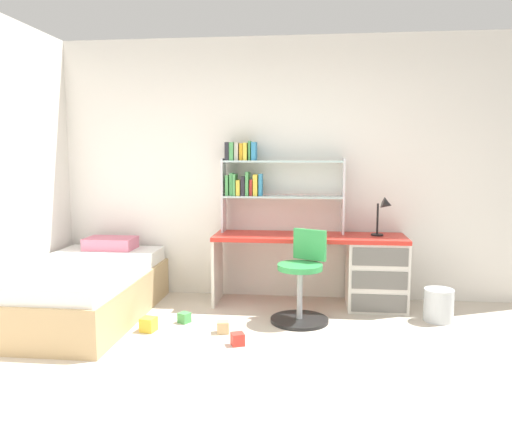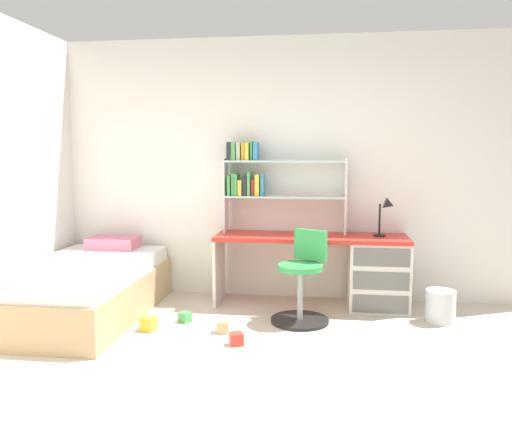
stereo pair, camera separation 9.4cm
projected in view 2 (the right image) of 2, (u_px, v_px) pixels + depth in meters
name	position (u px, v px, depth m)	size (l,w,h in m)	color
ground_plane	(252.00, 402.00, 3.07)	(5.63, 5.65, 0.02)	beige
room_shell	(133.00, 173.00, 4.22)	(5.63, 5.65, 2.68)	white
desk	(360.00, 268.00, 4.92)	(1.88, 0.54, 0.70)	red
bookshelf_hutch	(264.00, 178.00, 5.10)	(1.23, 0.22, 0.92)	silver
desk_lamp	(387.00, 211.00, 4.84)	(0.20, 0.16, 0.38)	black
swivel_chair	(302.00, 286.00, 4.51)	(0.52, 0.52, 0.82)	black
bed_platform	(85.00, 289.00, 4.65)	(1.07, 1.85, 0.64)	tan
waste_bin	(440.00, 306.00, 4.50)	(0.26, 0.26, 0.29)	silver
toy_block_red_0	(236.00, 339.00, 3.97)	(0.10, 0.10, 0.10)	red
toy_block_yellow_1	(149.00, 324.00, 4.30)	(0.12, 0.12, 0.12)	gold
toy_block_natural_2	(223.00, 327.00, 4.25)	(0.10, 0.10, 0.10)	tan
toy_block_green_3	(185.00, 317.00, 4.51)	(0.09, 0.09, 0.09)	#479E51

